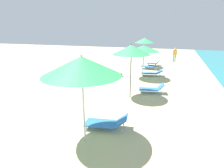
% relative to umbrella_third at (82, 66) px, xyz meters
% --- Properties ---
extents(umbrella_third, '(2.37, 2.37, 2.85)m').
position_rel_umbrella_third_xyz_m(umbrella_third, '(0.00, 0.00, 0.00)').
color(umbrella_third, silver).
rests_on(umbrella_third, ground).
extents(lounger_third_shoreside, '(1.63, 0.88, 0.55)m').
position_rel_umbrella_third_xyz_m(lounger_third_shoreside, '(0.40, 0.96, -2.25)').
color(lounger_third_shoreside, blue).
rests_on(lounger_third_shoreside, ground).
extents(umbrella_fourth, '(1.92, 1.92, 2.84)m').
position_rel_umbrella_third_xyz_m(umbrella_fourth, '(0.43, 4.44, 0.04)').
color(umbrella_fourth, '#4C4C51').
rests_on(umbrella_fourth, ground).
extents(lounger_fourth_shoreside, '(1.47, 0.85, 0.59)m').
position_rel_umbrella_third_xyz_m(lounger_fourth_shoreside, '(1.46, 5.51, -2.22)').
color(lounger_fourth_shoreside, blue).
rests_on(lounger_fourth_shoreside, ground).
extents(umbrella_fifth, '(2.29, 2.29, 2.48)m').
position_rel_umbrella_third_xyz_m(umbrella_fifth, '(0.36, 8.65, -0.30)').
color(umbrella_fifth, silver).
rests_on(umbrella_fifth, ground).
extents(lounger_fifth_shoreside, '(1.72, 0.93, 0.49)m').
position_rel_umbrella_third_xyz_m(lounger_fifth_shoreside, '(0.95, 9.66, -2.26)').
color(lounger_fifth_shoreside, blue).
rests_on(lounger_fifth_shoreside, ground).
extents(umbrella_farthest, '(1.81, 1.81, 2.81)m').
position_rel_umbrella_third_xyz_m(umbrella_farthest, '(-0.31, 12.99, 0.02)').
color(umbrella_farthest, silver).
rests_on(umbrella_farthest, ground).
extents(lounger_farthest_shoreside, '(1.24, 0.73, 0.55)m').
position_rel_umbrella_third_xyz_m(lounger_farthest_shoreside, '(0.55, 14.06, -2.24)').
color(lounger_farthest_shoreside, blue).
rests_on(lounger_farthest_shoreside, ground).
extents(lounger_farthest_inland, '(1.55, 0.75, 0.70)m').
position_rel_umbrella_third_xyz_m(lounger_farthest_inland, '(0.42, 12.05, -2.18)').
color(lounger_farthest_inland, blue).
rests_on(lounger_farthest_inland, ground).
extents(person_walking_near, '(0.40, 0.31, 1.56)m').
position_rel_umbrella_third_xyz_m(person_walking_near, '(2.47, 17.00, -1.56)').
color(person_walking_near, '#3F9972').
rests_on(person_walking_near, ground).
extents(cooler_box, '(0.59, 0.49, 0.31)m').
position_rel_umbrella_third_xyz_m(cooler_box, '(-1.45, 8.59, -2.34)').
color(cooler_box, '#338C59').
rests_on(cooler_box, ground).
extents(beach_ball, '(0.28, 0.28, 0.28)m').
position_rel_umbrella_third_xyz_m(beach_ball, '(-2.07, 14.02, -2.36)').
color(beach_ball, white).
rests_on(beach_ball, ground).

